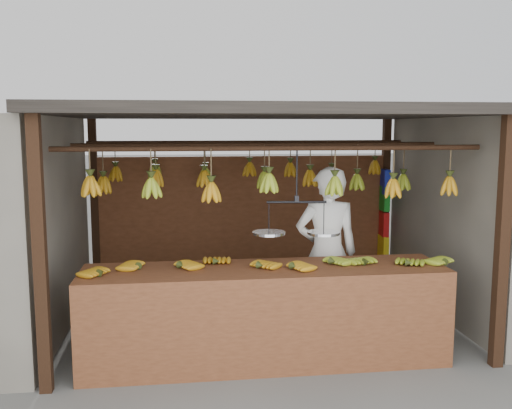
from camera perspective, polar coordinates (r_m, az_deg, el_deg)
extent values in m
plane|color=#5B5B57|center=(6.63, 0.34, -11.56)|extent=(80.00, 80.00, 0.00)
cube|color=black|center=(4.95, -20.79, -4.92)|extent=(0.10, 0.10, 2.30)
cube|color=black|center=(5.59, 23.40, -3.63)|extent=(0.10, 0.10, 2.30)
cube|color=black|center=(7.85, -15.81, -0.17)|extent=(0.10, 0.10, 2.30)
cube|color=black|center=(8.27, 12.76, 0.33)|extent=(0.10, 0.10, 2.30)
cube|color=black|center=(6.26, 0.36, 9.20)|extent=(4.30, 3.30, 0.10)
cylinder|color=black|center=(5.27, 1.85, 5.66)|extent=(4.00, 0.05, 0.05)
cylinder|color=black|center=(6.26, 0.36, 5.99)|extent=(4.00, 0.05, 0.05)
cylinder|color=black|center=(7.25, -0.72, 6.23)|extent=(4.00, 0.05, 0.05)
cube|color=brown|center=(7.85, -1.14, -1.72)|extent=(4.00, 0.06, 1.80)
cube|color=brown|center=(5.32, 0.90, -6.75)|extent=(3.37, 0.75, 0.08)
cube|color=brown|center=(5.09, 1.52, -12.27)|extent=(3.37, 0.04, 0.90)
cube|color=black|center=(5.16, -16.71, -12.78)|extent=(0.07, 0.07, 0.82)
cube|color=black|center=(5.61, 17.98, -11.18)|extent=(0.07, 0.07, 0.82)
cube|color=black|center=(5.77, -15.67, -10.54)|extent=(0.07, 0.07, 0.82)
cube|color=black|center=(6.17, 15.37, -9.33)|extent=(0.07, 0.07, 0.82)
ellipsoid|color=#BC7F14|center=(5.17, -15.21, -6.65)|extent=(0.30, 0.28, 0.06)
ellipsoid|color=#BC7F14|center=(5.35, -11.56, -6.06)|extent=(0.28, 0.25, 0.06)
ellipsoid|color=#BC7F14|center=(5.28, -7.51, -6.15)|extent=(0.30, 0.28, 0.06)
ellipsoid|color=#BC7F14|center=(5.40, -4.00, -5.79)|extent=(0.21, 0.26, 0.06)
ellipsoid|color=#BC7F14|center=(5.23, 0.45, -6.21)|extent=(0.30, 0.30, 0.06)
ellipsoid|color=#BC7F14|center=(5.21, 3.76, -6.29)|extent=(0.29, 0.26, 0.06)
ellipsoid|color=#92A523|center=(5.43, 7.68, -5.75)|extent=(0.30, 0.29, 0.06)
ellipsoid|color=#92A523|center=(5.47, 10.99, -5.73)|extent=(0.24, 0.28, 0.06)
ellipsoid|color=#92A523|center=(5.51, 15.03, -5.75)|extent=(0.27, 0.30, 0.06)
ellipsoid|color=#92A523|center=(5.67, 18.54, -5.51)|extent=(0.28, 0.30, 0.06)
ellipsoid|color=#BC7F14|center=(5.26, -16.21, 1.76)|extent=(0.16, 0.16, 0.28)
ellipsoid|color=#92A523|center=(5.21, -10.40, 1.65)|extent=(0.16, 0.16, 0.28)
ellipsoid|color=#BC7F14|center=(5.20, -4.49, 1.24)|extent=(0.16, 0.16, 0.28)
ellipsoid|color=#92A523|center=(5.29, 1.31, 2.16)|extent=(0.16, 0.16, 0.28)
ellipsoid|color=#92A523|center=(5.46, 7.86, 1.84)|extent=(0.16, 0.16, 0.28)
ellipsoid|color=#BC7F14|center=(5.63, 13.54, 1.58)|extent=(0.16, 0.16, 0.28)
ellipsoid|color=#BC7F14|center=(5.84, 18.76, 1.77)|extent=(0.16, 0.16, 0.28)
ellipsoid|color=#BC7F14|center=(6.31, -15.00, 1.89)|extent=(0.16, 0.16, 0.28)
ellipsoid|color=#BC7F14|center=(6.23, -9.98, 2.60)|extent=(0.16, 0.16, 0.28)
ellipsoid|color=#BC7F14|center=(6.27, -5.19, 2.58)|extent=(0.16, 0.16, 0.28)
ellipsoid|color=#92A523|center=(6.25, 0.84, 2.46)|extent=(0.16, 0.16, 0.28)
ellipsoid|color=#BC7F14|center=(6.38, 5.42, 2.64)|extent=(0.16, 0.16, 0.28)
ellipsoid|color=#92A523|center=(6.50, 10.05, 2.23)|extent=(0.16, 0.16, 0.28)
ellipsoid|color=#92A523|center=(6.74, 14.50, 2.18)|extent=(0.16, 0.16, 0.28)
ellipsoid|color=#BC7F14|center=(7.24, -13.86, 2.99)|extent=(0.16, 0.16, 0.28)
ellipsoid|color=#92A523|center=(7.25, -10.07, 3.35)|extent=(0.16, 0.16, 0.28)
ellipsoid|color=#92A523|center=(7.26, -5.08, 3.01)|extent=(0.16, 0.16, 0.28)
ellipsoid|color=#BC7F14|center=(7.24, -0.64, 3.56)|extent=(0.16, 0.16, 0.28)
ellipsoid|color=#BC7F14|center=(7.33, 3.46, 3.50)|extent=(0.16, 0.16, 0.28)
ellipsoid|color=#BC7F14|center=(7.52, 7.55, 2.98)|extent=(0.16, 0.16, 0.28)
ellipsoid|color=#BC7F14|center=(7.66, 11.79, 3.66)|extent=(0.16, 0.16, 0.28)
cylinder|color=black|center=(5.32, 4.10, 2.94)|extent=(0.02, 0.02, 0.51)
cylinder|color=black|center=(5.35, 4.08, 0.24)|extent=(0.56, 0.09, 0.02)
cylinder|color=silver|center=(5.38, 1.30, -2.93)|extent=(0.30, 0.30, 0.02)
cylinder|color=silver|center=(5.43, 6.77, -2.90)|extent=(0.30, 0.30, 0.02)
imported|color=white|center=(5.96, 7.09, -4.85)|extent=(0.66, 0.45, 1.80)
cube|color=#1426BF|center=(8.08, 12.78, 2.25)|extent=(0.08, 0.26, 0.34)
cube|color=#199926|center=(8.11, 12.74, 0.60)|extent=(0.08, 0.26, 0.34)
cube|color=red|center=(8.16, 12.66, -1.90)|extent=(0.08, 0.26, 0.34)
cube|color=yellow|center=(8.22, 12.59, -4.20)|extent=(0.08, 0.26, 0.34)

